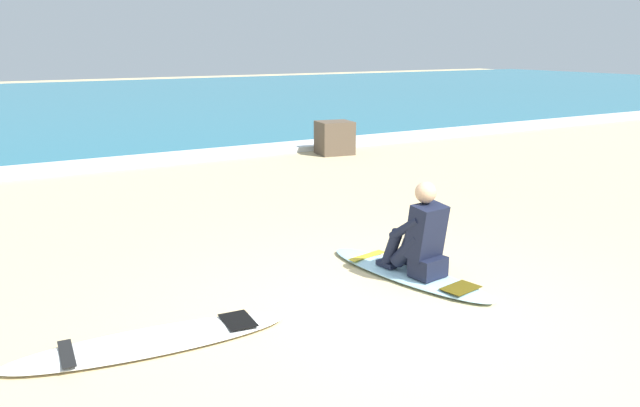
{
  "coord_description": "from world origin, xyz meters",
  "views": [
    {
      "loc": [
        -3.25,
        -4.14,
        2.32
      ],
      "look_at": [
        0.33,
        1.89,
        0.55
      ],
      "focal_mm": 35.81,
      "sensor_mm": 36.0,
      "label": 1
    }
  ],
  "objects_px": {
    "shoreline_rock": "(335,138)",
    "surfer_seated": "(420,239)",
    "surfboard_main": "(408,273)",
    "surfboard_spare_near": "(152,341)"
  },
  "relations": [
    {
      "from": "surfboard_main",
      "to": "shoreline_rock",
      "type": "relative_size",
      "value": 2.99
    },
    {
      "from": "surfer_seated",
      "to": "surfboard_spare_near",
      "type": "bearing_deg",
      "value": -178.97
    },
    {
      "from": "surfboard_main",
      "to": "surfboard_spare_near",
      "type": "xyz_separation_m",
      "value": [
        -2.69,
        -0.19,
        -0.0
      ]
    },
    {
      "from": "surfer_seated",
      "to": "shoreline_rock",
      "type": "distance_m",
      "value": 7.51
    },
    {
      "from": "surfboard_main",
      "to": "surfer_seated",
      "type": "bearing_deg",
      "value": -77.21
    },
    {
      "from": "shoreline_rock",
      "to": "surfer_seated",
      "type": "bearing_deg",
      "value": -115.48
    },
    {
      "from": "surfer_seated",
      "to": "shoreline_rock",
      "type": "bearing_deg",
      "value": 64.52
    },
    {
      "from": "surfboard_spare_near",
      "to": "shoreline_rock",
      "type": "distance_m",
      "value": 9.07
    },
    {
      "from": "surfboard_main",
      "to": "shoreline_rock",
      "type": "xyz_separation_m",
      "value": [
        3.26,
        6.64,
        0.32
      ]
    },
    {
      "from": "surfboard_main",
      "to": "surfer_seated",
      "type": "xyz_separation_m",
      "value": [
        0.03,
        -0.14,
        0.4
      ]
    }
  ]
}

